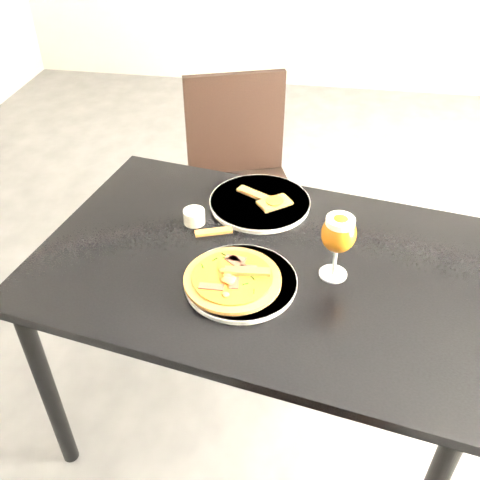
% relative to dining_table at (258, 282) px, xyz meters
% --- Properties ---
extents(ground, '(6.00, 6.00, 0.00)m').
position_rel_dining_table_xyz_m(ground, '(0.21, 0.14, -0.66)').
color(ground, '#4D4D4F').
rests_on(ground, ground).
extents(dining_table, '(1.32, 0.99, 0.75)m').
position_rel_dining_table_xyz_m(dining_table, '(0.00, 0.00, 0.00)').
color(dining_table, black).
rests_on(dining_table, ground).
extents(chair_far, '(0.55, 0.55, 0.93)m').
position_rel_dining_table_xyz_m(chair_far, '(-0.17, 0.76, -0.15)').
color(chair_far, black).
rests_on(chair_far, ground).
extents(plate_main, '(0.35, 0.35, 0.02)m').
position_rel_dining_table_xyz_m(plate_main, '(-0.03, -0.11, 0.10)').
color(plate_main, white).
rests_on(plate_main, dining_table).
extents(pizza, '(0.25, 0.25, 0.03)m').
position_rel_dining_table_xyz_m(pizza, '(-0.05, -0.12, 0.11)').
color(pizza, '#9A5125').
rests_on(pizza, plate_main).
extents(plate_second, '(0.32, 0.32, 0.02)m').
position_rel_dining_table_xyz_m(plate_second, '(-0.03, 0.26, 0.10)').
color(plate_second, white).
rests_on(plate_second, dining_table).
extents(crust_scraps, '(0.18, 0.13, 0.01)m').
position_rel_dining_table_xyz_m(crust_scraps, '(-0.01, 0.26, 0.11)').
color(crust_scraps, '#9A5125').
rests_on(crust_scraps, plate_second).
extents(loose_crust, '(0.11, 0.06, 0.01)m').
position_rel_dining_table_xyz_m(loose_crust, '(-0.14, 0.09, 0.09)').
color(loose_crust, '#9A5125').
rests_on(loose_crust, dining_table).
extents(sauce_cup, '(0.06, 0.06, 0.04)m').
position_rel_dining_table_xyz_m(sauce_cup, '(-0.21, 0.13, 0.11)').
color(sauce_cup, beige).
rests_on(sauce_cup, dining_table).
extents(beer_glass, '(0.09, 0.09, 0.19)m').
position_rel_dining_table_xyz_m(beer_glass, '(0.20, -0.04, 0.22)').
color(beer_glass, '#B1B4BA').
rests_on(beer_glass, dining_table).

